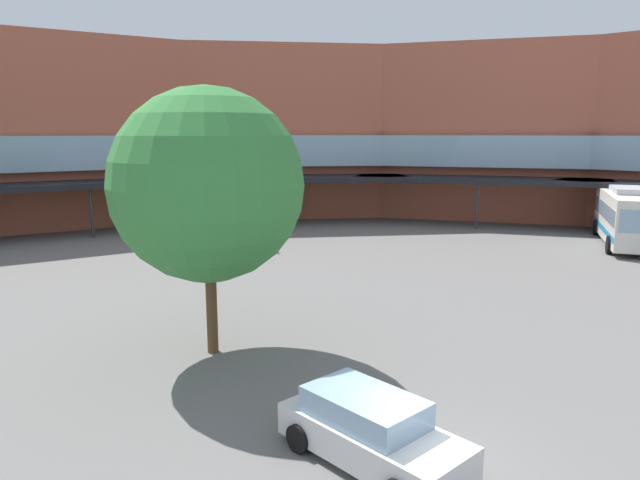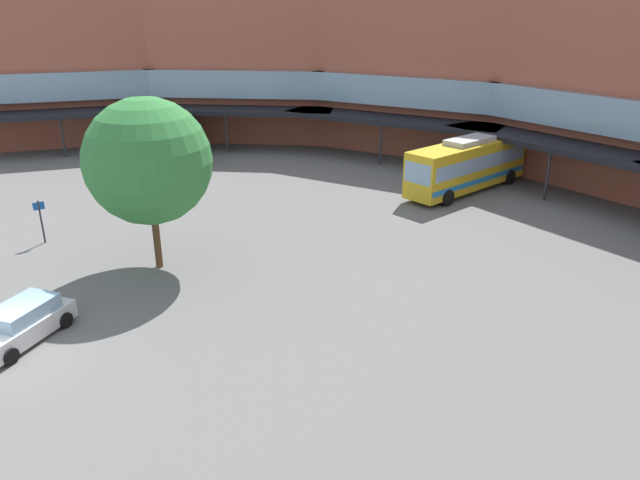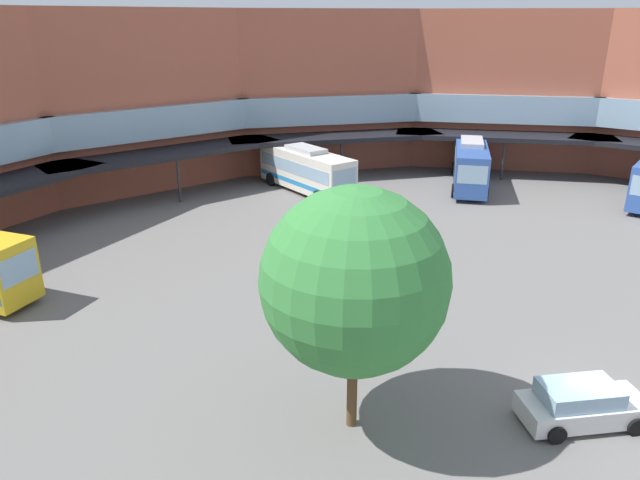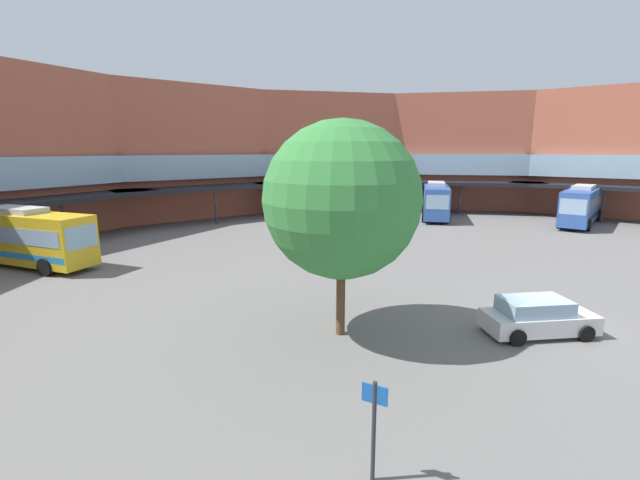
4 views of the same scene
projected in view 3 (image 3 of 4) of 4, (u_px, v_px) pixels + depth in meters
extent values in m
plane|color=slate|center=(593.00, 412.00, 21.43)|extent=(130.00, 130.00, 0.00)
cube|color=#AD5942|center=(502.00, 89.00, 55.72)|extent=(14.31, 19.38, 14.18)
cube|color=#8CADC6|center=(501.00, 105.00, 55.67)|extent=(13.62, 17.84, 2.48)
cube|color=black|center=(503.00, 136.00, 52.37)|extent=(12.56, 18.42, 0.40)
cylinder|color=#2D2D33|center=(503.00, 160.00, 51.53)|extent=(0.20, 0.20, 3.54)
cube|color=#AD5942|center=(323.00, 90.00, 55.23)|extent=(18.66, 16.06, 14.18)
cube|color=#8CADC6|center=(324.00, 106.00, 55.19)|extent=(17.30, 15.13, 2.48)
cube|color=black|center=(337.00, 137.00, 51.95)|extent=(17.47, 14.46, 0.40)
cylinder|color=#2D2D33|center=(341.00, 161.00, 51.12)|extent=(0.20, 0.20, 3.54)
cube|color=#AD5942|center=(137.00, 100.00, 48.21)|extent=(19.66, 9.85, 14.18)
cube|color=#8CADC6|center=(142.00, 119.00, 48.27)|extent=(17.87, 9.69, 2.48)
cube|color=black|center=(168.00, 153.00, 45.80)|extent=(19.23, 7.90, 0.40)
cylinder|color=#2D2D33|center=(179.00, 180.00, 45.26)|extent=(0.20, 0.20, 3.54)
cube|color=silver|center=(306.00, 170.00, 47.86)|extent=(4.90, 10.35, 3.02)
cube|color=#8CADC6|center=(306.00, 165.00, 47.73)|extent=(4.81, 9.78, 0.97)
cube|color=#267FBF|center=(306.00, 180.00, 48.16)|extent=(4.88, 10.16, 0.36)
cube|color=#8CADC6|center=(344.00, 178.00, 44.01)|extent=(2.20, 0.66, 1.33)
cube|color=#B2B2B7|center=(306.00, 149.00, 47.27)|extent=(2.60, 3.94, 0.36)
cylinder|color=black|center=(344.00, 192.00, 46.47)|extent=(0.56, 1.14, 1.10)
cylinder|color=black|center=(318.00, 197.00, 45.05)|extent=(0.56, 1.14, 1.10)
cylinder|color=black|center=(295.00, 175.00, 51.59)|extent=(0.56, 1.14, 1.10)
cylinder|color=black|center=(271.00, 179.00, 50.17)|extent=(0.56, 1.14, 1.10)
cube|color=#8CADC6|center=(19.00, 268.00, 27.93)|extent=(2.10, 0.81, 1.38)
cylinder|color=black|center=(18.00, 286.00, 30.20)|extent=(0.64, 1.14, 1.10)
cylinder|color=black|center=(629.00, 203.00, 43.70)|extent=(1.11, 0.34, 1.10)
cube|color=#2D519E|center=(470.00, 163.00, 49.62)|extent=(11.21, 7.42, 3.22)
cube|color=#8CADC6|center=(471.00, 158.00, 49.49)|extent=(10.63, 7.15, 1.03)
cube|color=black|center=(469.00, 173.00, 49.94)|extent=(11.02, 7.34, 0.39)
cube|color=#8CADC6|center=(472.00, 175.00, 44.36)|extent=(1.12, 2.03, 1.42)
cube|color=#B2B2B7|center=(472.00, 142.00, 48.99)|extent=(4.43, 3.43, 0.36)
cylinder|color=black|center=(486.00, 192.00, 46.36)|extent=(1.12, 0.77, 1.10)
cylinder|color=black|center=(453.00, 191.00, 46.85)|extent=(1.12, 0.77, 1.10)
cylinder|color=black|center=(482.00, 169.00, 53.40)|extent=(1.12, 0.77, 1.10)
cylinder|color=black|center=(454.00, 168.00, 53.89)|extent=(1.12, 0.77, 1.10)
cube|color=silver|center=(583.00, 409.00, 20.70)|extent=(4.46, 4.30, 0.75)
cube|color=#8CADC6|center=(579.00, 393.00, 20.42)|extent=(3.02, 2.95, 0.60)
cylinder|color=black|center=(605.00, 395.00, 21.81)|extent=(0.64, 0.61, 0.66)
cylinder|color=black|center=(636.00, 426.00, 20.14)|extent=(0.64, 0.61, 0.66)
cylinder|color=black|center=(531.00, 402.00, 21.41)|extent=(0.64, 0.61, 0.66)
cylinder|color=black|center=(557.00, 435.00, 19.75)|extent=(0.64, 0.61, 0.66)
cylinder|color=brown|center=(352.00, 377.00, 20.10)|extent=(0.36, 0.36, 3.85)
sphere|color=#38843D|center=(355.00, 281.00, 18.82)|extent=(6.16, 6.16, 6.16)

